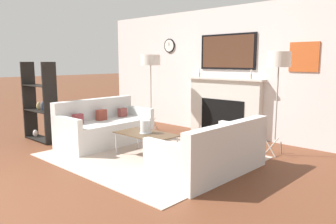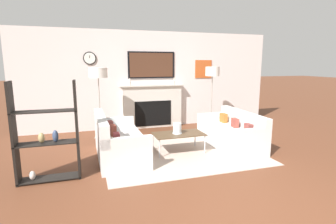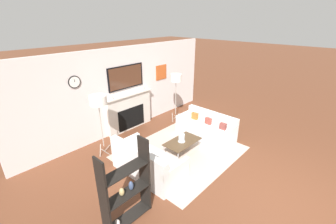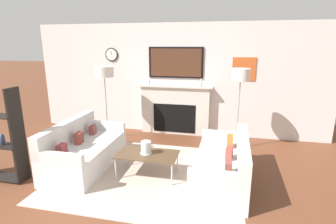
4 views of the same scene
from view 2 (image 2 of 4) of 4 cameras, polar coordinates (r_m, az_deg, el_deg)
The scene contains 10 objects.
ground_plane at distance 3.49m, azimuth 17.56°, elevation -21.20°, with size 60.00×60.00×0.00m, color brown.
fireplace_wall at distance 7.51m, azimuth -3.60°, elevation 5.95°, with size 7.29×0.28×2.70m.
area_rug at distance 5.58m, azimuth 2.25°, elevation -8.39°, with size 3.12×2.66×0.01m.
couch_left at distance 5.22m, azimuth -10.91°, elevation -6.54°, with size 0.88×1.78×0.85m.
couch_right at distance 6.02m, azimuth 13.62°, elevation -4.58°, with size 0.85×1.80×0.76m.
coffee_table at distance 5.40m, azimuth 2.32°, elevation -4.95°, with size 1.04×0.58×0.40m.
hurricane_candle at distance 5.38m, azimuth 2.03°, elevation -3.68°, with size 0.20×0.20×0.22m.
floor_lamp_left at distance 6.47m, azimuth -14.98°, elevation 8.06°, with size 0.43×0.43×1.72m.
floor_lamp_right at distance 7.24m, azimuth 9.65°, elevation 8.48°, with size 0.38×0.38×1.74m.
shelf_unit at distance 4.44m, azimuth -24.94°, elevation -4.86°, with size 0.93×0.28×1.56m.
Camera 2 is at (-1.78, -2.40, 1.81)m, focal length 28.00 mm.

